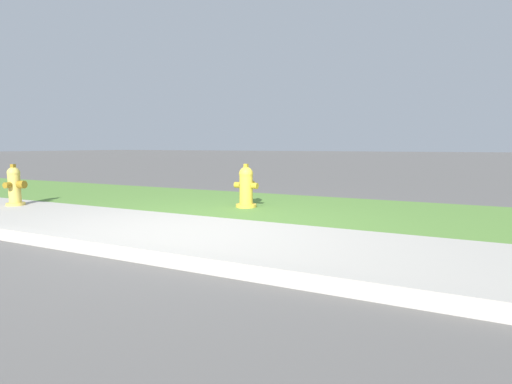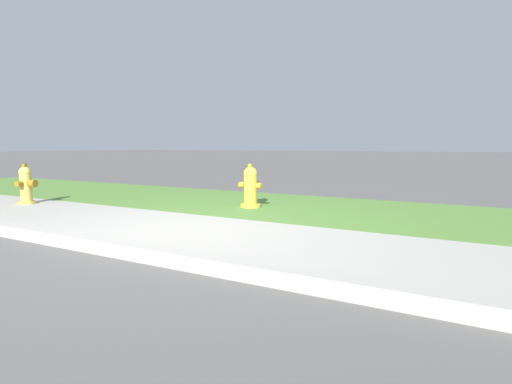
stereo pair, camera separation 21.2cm
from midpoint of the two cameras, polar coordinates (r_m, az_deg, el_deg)
The scene contains 6 objects.
ground_plane at distance 4.40m, azimuth -9.46°, elevation -5.63°, with size 120.00×120.00×0.00m, color #5B5956.
sidewalk_pavement at distance 4.40m, azimuth -9.46°, elevation -5.57°, with size 18.00×1.82×0.01m, color #ADA89E.
grass_verge at distance 6.30m, azimuth 3.22°, elevation -1.80°, with size 18.00×2.68×0.01m, color #568438.
street_curb at distance 3.68m, azimuth -19.05°, elevation -7.38°, with size 18.00×0.16×0.12m, color #ADA89E.
fire_hydrant_far_end at distance 6.00m, azimuth 0.25°, elevation 0.74°, with size 0.38×0.36×0.66m.
fire_hydrant_across_street at distance 7.23m, azimuth -29.26°, elevation 0.86°, with size 0.33×0.36×0.65m.
Camera 2 is at (2.75, -3.33, 0.93)m, focal length 28.00 mm.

